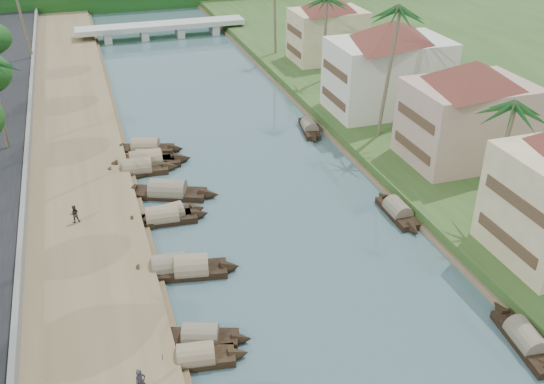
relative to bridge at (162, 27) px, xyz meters
name	(u,v)px	position (x,y,z in m)	size (l,w,h in m)	color
ground	(324,294)	(0.00, -72.00, -1.72)	(220.00, 220.00, 0.00)	#3E575D
left_bank	(76,192)	(-16.00, -52.00, -1.32)	(10.00, 180.00, 0.80)	brown
right_bank	(419,140)	(19.00, -52.00, -1.12)	(16.00, 180.00, 1.20)	#2C491D
retaining_wall	(25,190)	(-20.20, -52.00, -0.37)	(0.40, 180.00, 1.10)	slate
bridge	(162,27)	(0.00, 0.00, 0.00)	(28.00, 4.00, 2.40)	#AFB0A4
building_mid	(468,110)	(19.99, -58.00, 4.41)	(14.11, 14.11, 9.70)	tan
building_far	(389,65)	(18.99, -44.00, 4.66)	(15.59, 15.59, 10.20)	beige
building_distant	(328,27)	(19.99, -24.00, 4.16)	(12.62, 12.62, 9.20)	beige
sampan_3	(201,337)	(-9.30, -74.03, -1.32)	(6.74, 3.48, 1.85)	black
sampan_4	(196,358)	(-9.95, -75.72, -1.31)	(6.77, 2.38, 1.93)	black
sampan_5	(192,269)	(-8.42, -66.79, -1.30)	(7.47, 3.05, 2.31)	black
sampan_6	(169,268)	(-9.96, -66.09, -1.31)	(7.33, 2.38, 2.16)	black
sampan_7	(162,218)	(-9.32, -58.96, -1.31)	(8.09, 2.20, 2.14)	black
sampan_8	(170,215)	(-8.64, -58.68, -1.31)	(6.61, 2.63, 2.03)	black
sampan_9	(168,192)	(-8.14, -54.66, -1.30)	(9.51, 5.38, 2.38)	black
sampan_10	(137,170)	(-10.22, -49.28, -1.31)	(8.27, 2.33, 2.25)	black
sampan_11	(146,163)	(-9.20, -48.06, -1.30)	(9.21, 2.42, 2.58)	black
sampan_12	(149,158)	(-8.78, -47.04, -1.32)	(7.41, 3.41, 1.81)	black
sampan_13	(146,148)	(-8.78, -44.60, -1.31)	(8.16, 4.00, 2.20)	black
sampan_14	(525,340)	(10.04, -80.63, -1.31)	(2.42, 8.10, 1.97)	black
sampan_15	(398,212)	(9.96, -64.11, -1.31)	(1.77, 7.34, 2.00)	black
sampan_16	(309,128)	(9.37, -44.77, -1.32)	(2.69, 7.74, 1.90)	black
canoe_1	(194,365)	(-10.14, -75.96, -1.62)	(4.34, 1.23, 0.69)	black
canoe_2	(134,177)	(-10.70, -50.09, -1.62)	(6.32, 1.99, 0.91)	black
palm_1	(509,108)	(16.00, -67.99, 8.84)	(3.20, 3.20, 11.13)	brown
palm_2	(391,12)	(15.00, -50.67, 12.22)	(3.20, 3.20, 14.65)	brown
tree_6	(419,58)	(24.00, -42.14, 4.51)	(5.04, 5.04, 7.18)	#473628
person_near	(141,382)	(-13.41, -77.90, -0.05)	(0.63, 0.42, 1.74)	#25252C
person_far	(74,214)	(-16.22, -58.00, -0.15)	(0.75, 0.58, 1.54)	#2C271F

